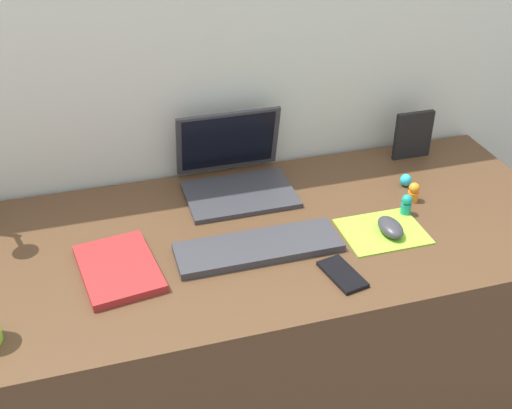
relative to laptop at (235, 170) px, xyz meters
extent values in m
cube|color=beige|center=(-0.01, 0.15, 0.04)|extent=(2.87, 0.05, 1.66)
cube|color=#4C331E|center=(-0.01, -0.24, -0.42)|extent=(1.67, 0.70, 0.74)
cube|color=#333338|center=(0.00, -0.06, -0.05)|extent=(0.30, 0.21, 0.01)
cube|color=#333338|center=(0.00, 0.07, 0.06)|extent=(0.30, 0.06, 0.20)
cube|color=black|center=(0.00, 0.07, 0.06)|extent=(0.27, 0.04, 0.17)
cube|color=#333338|center=(-0.02, -0.31, -0.04)|extent=(0.41, 0.13, 0.02)
cube|color=#8CDB33|center=(0.31, -0.33, -0.05)|extent=(0.21, 0.17, 0.00)
ellipsoid|color=#333338|center=(0.32, -0.34, -0.03)|extent=(0.06, 0.10, 0.03)
cube|color=black|center=(0.14, -0.46, -0.05)|extent=(0.09, 0.14, 0.01)
cube|color=maroon|center=(-0.36, -0.30, -0.04)|extent=(0.20, 0.26, 0.02)
cube|color=black|center=(0.57, 0.02, 0.02)|extent=(0.12, 0.02, 0.15)
ellipsoid|color=#28B7CC|center=(0.47, -0.13, -0.04)|extent=(0.03, 0.03, 0.04)
cylinder|color=orange|center=(0.45, -0.21, -0.04)|extent=(0.03, 0.03, 0.03)
sphere|color=orange|center=(0.45, -0.21, -0.01)|extent=(0.03, 0.03, 0.03)
cylinder|color=teal|center=(0.40, -0.27, -0.04)|extent=(0.03, 0.03, 0.03)
sphere|color=teal|center=(0.40, -0.27, -0.01)|extent=(0.03, 0.03, 0.03)
camera|label=1|loc=(-0.38, -1.53, 0.90)|focal=45.08mm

